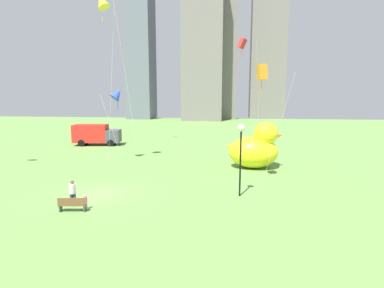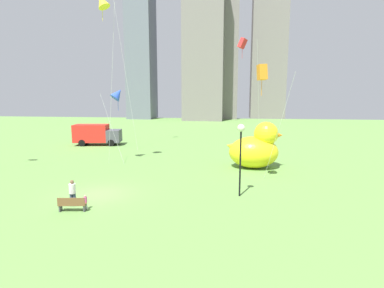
{
  "view_description": "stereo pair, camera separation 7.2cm",
  "coord_description": "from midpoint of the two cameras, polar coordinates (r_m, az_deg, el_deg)",
  "views": [
    {
      "loc": [
        8.94,
        -19.97,
        7.0
      ],
      "look_at": [
        6.25,
        3.1,
        3.22
      ],
      "focal_mm": 28.84,
      "sensor_mm": 36.0,
      "label": 1
    },
    {
      "loc": [
        9.01,
        -19.96,
        7.0
      ],
      "look_at": [
        6.25,
        3.1,
        3.22
      ],
      "focal_mm": 28.84,
      "sensor_mm": 36.0,
      "label": 2
    }
  ],
  "objects": [
    {
      "name": "kite_orange",
      "position": [
        23.64,
        12.95,
        12.7
      ],
      "size": [
        2.65,
        2.96,
        9.16
      ],
      "color": "silver",
      "rests_on": "ground"
    },
    {
      "name": "lamppost",
      "position": [
        21.04,
        9.11,
        0.69
      ],
      "size": [
        0.51,
        0.51,
        5.0
      ],
      "color": "black",
      "rests_on": "ground"
    },
    {
      "name": "city_skyline",
      "position": [
        89.48,
        3.02,
        16.85
      ],
      "size": [
        44.35,
        17.79,
        40.11
      ],
      "color": "slate",
      "rests_on": "ground"
    },
    {
      "name": "kite_blue",
      "position": [
        32.76,
        -13.52,
        8.99
      ],
      "size": [
        2.43,
        2.4,
        7.79
      ],
      "color": "silver",
      "rests_on": "ground"
    },
    {
      "name": "park_bench",
      "position": [
        20.15,
        -21.22,
        -10.31
      ],
      "size": [
        1.67,
        0.66,
        0.9
      ],
      "color": "brown",
      "rests_on": "ground"
    },
    {
      "name": "ground_plane",
      "position": [
        22.98,
        -16.73,
        -8.91
      ],
      "size": [
        140.0,
        140.0,
        0.0
      ],
      "primitive_type": "plane",
      "color": "#649345"
    },
    {
      "name": "person_child",
      "position": [
        20.26,
        -19.02,
        -9.99
      ],
      "size": [
        0.22,
        0.22,
        0.91
      ],
      "color": "silver",
      "rests_on": "ground"
    },
    {
      "name": "kite_yellow",
      "position": [
        31.92,
        -16.25,
        23.92
      ],
      "size": [
        1.87,
        1.72,
        16.05
      ],
      "color": "silver",
      "rests_on": "ground"
    },
    {
      "name": "person_adult",
      "position": [
        20.97,
        -21.14,
        -8.22
      ],
      "size": [
        0.41,
        0.41,
        1.69
      ],
      "color": "#38476B",
      "rests_on": "ground"
    },
    {
      "name": "kite_red",
      "position": [
        37.62,
        9.4,
        17.78
      ],
      "size": [
        3.14,
        3.99,
        13.43
      ],
      "color": "silver",
      "rests_on": "ground"
    },
    {
      "name": "box_truck",
      "position": [
        44.56,
        -17.22,
        1.66
      ],
      "size": [
        6.55,
        3.16,
        2.85
      ],
      "color": "red",
      "rests_on": "ground"
    },
    {
      "name": "giant_inflatable_duck",
      "position": [
        29.91,
        11.75,
        -0.8
      ],
      "size": [
        5.35,
        3.44,
        4.44
      ],
      "color": "yellow",
      "rests_on": "ground"
    }
  ]
}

